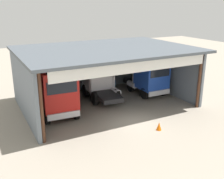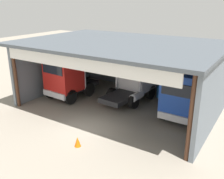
{
  "view_description": "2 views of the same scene",
  "coord_description": "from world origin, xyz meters",
  "px_view_note": "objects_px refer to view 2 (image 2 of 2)",
  "views": [
    {
      "loc": [
        -9.43,
        -14.83,
        8.15
      ],
      "look_at": [
        0.0,
        3.17,
        1.61
      ],
      "focal_mm": 42.92,
      "sensor_mm": 36.0,
      "label": 1
    },
    {
      "loc": [
        9.0,
        -10.86,
        7.46
      ],
      "look_at": [
        0.0,
        3.17,
        1.61
      ],
      "focal_mm": 40.77,
      "sensor_mm": 36.0,
      "label": 2
    }
  ],
  "objects_px": {
    "oil_drum": "(165,90)",
    "traffic_cone": "(78,142)",
    "truck_red_left_bay": "(66,75)",
    "truck_blue_center_right_bay": "(184,94)",
    "tool_cart": "(163,92)",
    "truck_white_right_bay": "(135,78)"
  },
  "relations": [
    {
      "from": "truck_blue_center_right_bay",
      "to": "truck_red_left_bay",
      "type": "bearing_deg",
      "value": 8.73
    },
    {
      "from": "traffic_cone",
      "to": "tool_cart",
      "type": "bearing_deg",
      "value": 83.17
    },
    {
      "from": "truck_white_right_bay",
      "to": "traffic_cone",
      "type": "distance_m",
      "value": 8.07
    },
    {
      "from": "truck_blue_center_right_bay",
      "to": "tool_cart",
      "type": "xyz_separation_m",
      "value": [
        -2.53,
        2.99,
        -1.24
      ]
    },
    {
      "from": "tool_cart",
      "to": "truck_blue_center_right_bay",
      "type": "bearing_deg",
      "value": -49.73
    },
    {
      "from": "truck_white_right_bay",
      "to": "tool_cart",
      "type": "height_order",
      "value": "truck_white_right_bay"
    },
    {
      "from": "truck_red_left_bay",
      "to": "oil_drum",
      "type": "distance_m",
      "value": 8.21
    },
    {
      "from": "truck_white_right_bay",
      "to": "truck_blue_center_right_bay",
      "type": "height_order",
      "value": "truck_white_right_bay"
    },
    {
      "from": "truck_blue_center_right_bay",
      "to": "oil_drum",
      "type": "distance_m",
      "value": 4.61
    },
    {
      "from": "truck_blue_center_right_bay",
      "to": "truck_white_right_bay",
      "type": "bearing_deg",
      "value": -18.55
    },
    {
      "from": "truck_white_right_bay",
      "to": "tool_cart",
      "type": "xyz_separation_m",
      "value": [
        1.86,
        1.49,
        -1.22
      ]
    },
    {
      "from": "truck_blue_center_right_bay",
      "to": "tool_cart",
      "type": "height_order",
      "value": "truck_blue_center_right_bay"
    },
    {
      "from": "truck_blue_center_right_bay",
      "to": "tool_cart",
      "type": "relative_size",
      "value": 4.97
    },
    {
      "from": "truck_white_right_bay",
      "to": "traffic_cone",
      "type": "height_order",
      "value": "truck_white_right_bay"
    },
    {
      "from": "truck_red_left_bay",
      "to": "truck_blue_center_right_bay",
      "type": "distance_m",
      "value": 9.1
    },
    {
      "from": "truck_white_right_bay",
      "to": "tool_cart",
      "type": "distance_m",
      "value": 2.67
    },
    {
      "from": "truck_red_left_bay",
      "to": "truck_white_right_bay",
      "type": "xyz_separation_m",
      "value": [
        4.62,
        2.83,
        -0.21
      ]
    },
    {
      "from": "oil_drum",
      "to": "traffic_cone",
      "type": "xyz_separation_m",
      "value": [
        -1.06,
        -9.99,
        -0.15
      ]
    },
    {
      "from": "truck_blue_center_right_bay",
      "to": "traffic_cone",
      "type": "height_order",
      "value": "truck_blue_center_right_bay"
    },
    {
      "from": "truck_red_left_bay",
      "to": "truck_blue_center_right_bay",
      "type": "relative_size",
      "value": 0.9
    },
    {
      "from": "truck_white_right_bay",
      "to": "oil_drum",
      "type": "relative_size",
      "value": 6.08
    },
    {
      "from": "truck_white_right_bay",
      "to": "tool_cart",
      "type": "relative_size",
      "value": 5.24
    }
  ]
}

